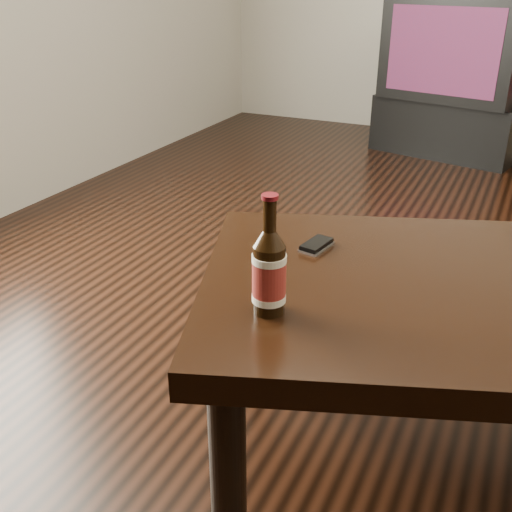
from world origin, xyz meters
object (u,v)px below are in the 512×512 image
at_px(tv_stand, 448,126).
at_px(coffee_table, 493,310).
at_px(beer_bottle, 269,272).
at_px(phone, 316,245).
at_px(tv, 459,47).

bearing_deg(tv_stand, coffee_table, -66.42).
relative_size(beer_bottle, phone, 2.42).
distance_m(tv, beer_bottle, 3.30).
height_order(tv, beer_bottle, tv).
xyz_separation_m(coffee_table, phone, (-0.45, 0.01, 0.08)).
relative_size(tv_stand, coffee_table, 0.61).
height_order(tv_stand, phone, phone).
relative_size(coffee_table, phone, 14.42).
relative_size(tv, beer_bottle, 3.71).
height_order(tv, phone, tv).
bearing_deg(beer_bottle, tv, 91.92).
relative_size(tv, phone, 9.00).
xyz_separation_m(tv, coffee_table, (0.54, -2.96, -0.26)).
height_order(tv_stand, tv, tv).
distance_m(coffee_table, phone, 0.46).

